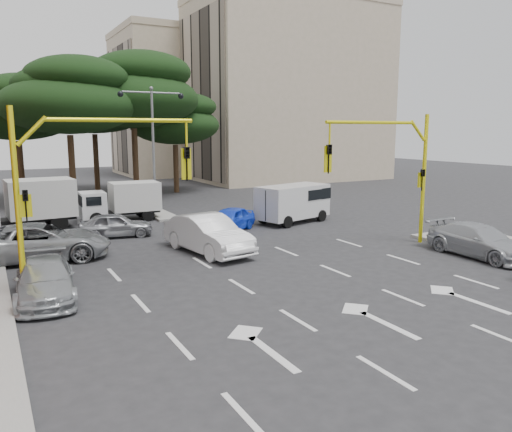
{
  "coord_description": "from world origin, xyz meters",
  "views": [
    {
      "loc": [
        -9.41,
        -14.64,
        5.28
      ],
      "look_at": [
        0.8,
        4.07,
        1.6
      ],
      "focal_mm": 35.0,
      "sensor_mm": 36.0,
      "label": 1
    }
  ],
  "objects_px": {
    "car_white_hatch": "(208,234)",
    "car_silver_wagon": "(45,280)",
    "street_lamp_center": "(153,128)",
    "van_white": "(293,204)",
    "signal_mast_right": "(396,162)",
    "box_truck_b": "(121,202)",
    "signal_mast_left": "(78,175)",
    "car_silver_cross_a": "(40,242)",
    "car_blue_compact": "(229,220)",
    "car_silver_cross_b": "(115,225)",
    "box_truck_a": "(21,206)",
    "car_silver_parked": "(479,241)"
  },
  "relations": [
    {
      "from": "signal_mast_right",
      "to": "car_silver_parked",
      "type": "distance_m",
      "value": 4.86
    },
    {
      "from": "car_silver_wagon",
      "to": "car_white_hatch",
      "type": "bearing_deg",
      "value": 29.76
    },
    {
      "from": "signal_mast_left",
      "to": "van_white",
      "type": "distance_m",
      "value": 15.06
    },
    {
      "from": "street_lamp_center",
      "to": "car_blue_compact",
      "type": "xyz_separation_m",
      "value": [
        1.73,
        -7.32,
        -4.79
      ]
    },
    {
      "from": "signal_mast_right",
      "to": "car_silver_parked",
      "type": "bearing_deg",
      "value": -58.78
    },
    {
      "from": "car_silver_wagon",
      "to": "van_white",
      "type": "bearing_deg",
      "value": 33.41
    },
    {
      "from": "signal_mast_left",
      "to": "street_lamp_center",
      "type": "distance_m",
      "value": 15.65
    },
    {
      "from": "car_blue_compact",
      "to": "car_silver_cross_b",
      "type": "xyz_separation_m",
      "value": [
        -5.59,
        1.49,
        -0.02
      ]
    },
    {
      "from": "van_white",
      "to": "box_truck_a",
      "type": "relative_size",
      "value": 0.8
    },
    {
      "from": "car_silver_parked",
      "to": "box_truck_b",
      "type": "bearing_deg",
      "value": 126.48
    },
    {
      "from": "car_white_hatch",
      "to": "car_silver_wagon",
      "type": "distance_m",
      "value": 7.57
    },
    {
      "from": "street_lamp_center",
      "to": "box_truck_b",
      "type": "distance_m",
      "value": 5.17
    },
    {
      "from": "signal_mast_right",
      "to": "car_silver_wagon",
      "type": "height_order",
      "value": "signal_mast_right"
    },
    {
      "from": "street_lamp_center",
      "to": "van_white",
      "type": "height_order",
      "value": "street_lamp_center"
    },
    {
      "from": "car_silver_cross_b",
      "to": "car_silver_parked",
      "type": "bearing_deg",
      "value": -121.53
    },
    {
      "from": "car_white_hatch",
      "to": "box_truck_a",
      "type": "distance_m",
      "value": 11.3
    },
    {
      "from": "car_blue_compact",
      "to": "box_truck_b",
      "type": "bearing_deg",
      "value": 179.44
    },
    {
      "from": "car_blue_compact",
      "to": "car_silver_parked",
      "type": "bearing_deg",
      "value": -0.73
    },
    {
      "from": "signal_mast_right",
      "to": "box_truck_b",
      "type": "relative_size",
      "value": 1.31
    },
    {
      "from": "street_lamp_center",
      "to": "car_white_hatch",
      "type": "bearing_deg",
      "value": -95.68
    },
    {
      "from": "car_silver_cross_a",
      "to": "car_silver_wagon",
      "type": "bearing_deg",
      "value": -175.08
    },
    {
      "from": "car_white_hatch",
      "to": "van_white",
      "type": "bearing_deg",
      "value": 22.04
    },
    {
      "from": "car_silver_parked",
      "to": "van_white",
      "type": "relative_size",
      "value": 1.06
    },
    {
      "from": "car_white_hatch",
      "to": "car_silver_wagon",
      "type": "relative_size",
      "value": 1.16
    },
    {
      "from": "car_silver_cross_b",
      "to": "signal_mast_right",
      "type": "bearing_deg",
      "value": -117.01
    },
    {
      "from": "car_white_hatch",
      "to": "car_silver_cross_a",
      "type": "distance_m",
      "value": 6.86
    },
    {
      "from": "car_silver_parked",
      "to": "car_silver_cross_b",
      "type": "bearing_deg",
      "value": 139.06
    },
    {
      "from": "car_white_hatch",
      "to": "car_silver_cross_b",
      "type": "bearing_deg",
      "value": 108.9
    },
    {
      "from": "car_silver_wagon",
      "to": "car_silver_cross_a",
      "type": "height_order",
      "value": "car_silver_cross_a"
    },
    {
      "from": "car_blue_compact",
      "to": "signal_mast_right",
      "type": "bearing_deg",
      "value": 1.09
    },
    {
      "from": "signal_mast_right",
      "to": "street_lamp_center",
      "type": "height_order",
      "value": "street_lamp_center"
    },
    {
      "from": "car_blue_compact",
      "to": "car_silver_cross_b",
      "type": "relative_size",
      "value": 1.03
    },
    {
      "from": "van_white",
      "to": "box_truck_b",
      "type": "relative_size",
      "value": 0.96
    },
    {
      "from": "box_truck_a",
      "to": "street_lamp_center",
      "type": "bearing_deg",
      "value": -79.4
    },
    {
      "from": "signal_mast_left",
      "to": "car_silver_cross_a",
      "type": "height_order",
      "value": "signal_mast_left"
    },
    {
      "from": "car_silver_wagon",
      "to": "car_silver_parked",
      "type": "xyz_separation_m",
      "value": [
        16.7,
        -2.99,
        0.05
      ]
    },
    {
      "from": "street_lamp_center",
      "to": "car_silver_cross_a",
      "type": "xyz_separation_m",
      "value": [
        -7.63,
        -8.94,
        -4.66
      ]
    },
    {
      "from": "car_silver_wagon",
      "to": "box_truck_b",
      "type": "xyz_separation_m",
      "value": [
        5.5,
        12.74,
        0.5
      ]
    },
    {
      "from": "street_lamp_center",
      "to": "signal_mast_left",
      "type": "bearing_deg",
      "value": -115.91
    },
    {
      "from": "signal_mast_left",
      "to": "car_white_hatch",
      "type": "relative_size",
      "value": 1.2
    },
    {
      "from": "car_silver_wagon",
      "to": "signal_mast_right",
      "type": "bearing_deg",
      "value": 6.09
    },
    {
      "from": "box_truck_b",
      "to": "car_silver_cross_a",
      "type": "bearing_deg",
      "value": 147.74
    },
    {
      "from": "car_white_hatch",
      "to": "car_silver_parked",
      "type": "distance_m",
      "value": 11.54
    },
    {
      "from": "signal_mast_right",
      "to": "street_lamp_center",
      "type": "xyz_separation_m",
      "value": [
        -6.8,
        14.01,
        1.54
      ]
    },
    {
      "from": "car_silver_wagon",
      "to": "box_truck_a",
      "type": "relative_size",
      "value": 0.78
    },
    {
      "from": "car_silver_wagon",
      "to": "box_truck_b",
      "type": "relative_size",
      "value": 0.94
    },
    {
      "from": "car_silver_wagon",
      "to": "street_lamp_center",
      "type": "bearing_deg",
      "value": 66.06
    },
    {
      "from": "car_blue_compact",
      "to": "car_silver_cross_a",
      "type": "height_order",
      "value": "car_silver_cross_a"
    },
    {
      "from": "car_silver_cross_b",
      "to": "signal_mast_left",
      "type": "bearing_deg",
      "value": 170.69
    },
    {
      "from": "car_blue_compact",
      "to": "box_truck_b",
      "type": "xyz_separation_m",
      "value": [
        -4.23,
        5.91,
        0.49
      ]
    }
  ]
}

